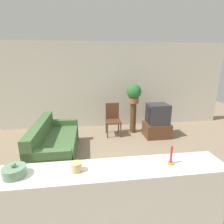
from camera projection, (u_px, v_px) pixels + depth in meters
name	position (u px, v px, depth m)	size (l,w,h in m)	color
ground_plane	(95.00, 203.00, 2.69)	(14.00, 14.00, 0.00)	gray
wall_back	(90.00, 86.00, 5.59)	(9.00, 0.06, 2.70)	beige
couch	(55.00, 145.00, 3.91)	(0.84, 1.83, 0.84)	#476B3D
tv_stand	(156.00, 130.00, 5.07)	(0.71, 0.57, 0.41)	brown
television	(157.00, 114.00, 4.94)	(0.59, 0.50, 0.56)	#333338
wooden_chair	(113.00, 118.00, 5.15)	(0.44, 0.44, 0.93)	brown
plant_stand	(133.00, 118.00, 5.31)	(0.18, 0.18, 0.93)	brown
potted_plant	(134.00, 93.00, 5.10)	(0.44, 0.44, 0.56)	#8E5B3D
foreground_counter	(96.00, 206.00, 2.02)	(2.98, 0.44, 0.97)	silver
decorative_bowl	(14.00, 171.00, 1.77)	(0.23, 0.23, 0.15)	gray
candle_jar	(76.00, 167.00, 1.85)	(0.12, 0.12, 0.10)	tan
candlestick	(171.00, 158.00, 1.98)	(0.07, 0.07, 0.22)	#B7933D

